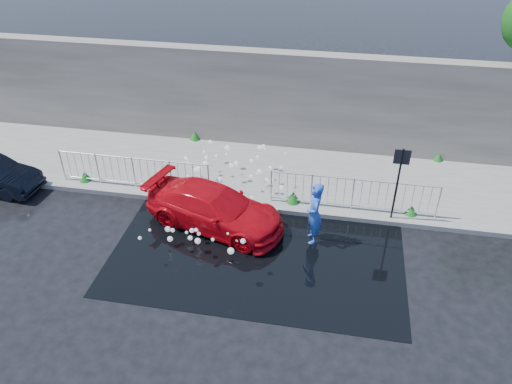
% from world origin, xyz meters
% --- Properties ---
extents(ground, '(90.00, 90.00, 0.00)m').
position_xyz_m(ground, '(0.00, 0.00, 0.00)').
color(ground, black).
rests_on(ground, ground).
extents(pavement, '(30.00, 4.00, 0.15)m').
position_xyz_m(pavement, '(0.00, 5.00, 0.07)').
color(pavement, slate).
rests_on(pavement, ground).
extents(curb, '(30.00, 0.25, 0.16)m').
position_xyz_m(curb, '(0.00, 3.00, 0.08)').
color(curb, slate).
rests_on(curb, ground).
extents(retaining_wall, '(30.00, 0.60, 3.50)m').
position_xyz_m(retaining_wall, '(0.00, 7.20, 1.90)').
color(retaining_wall, '#5C574D').
rests_on(retaining_wall, pavement).
extents(puddle, '(8.00, 5.00, 0.01)m').
position_xyz_m(puddle, '(0.50, 1.00, 0.01)').
color(puddle, black).
rests_on(puddle, ground).
extents(sign_post, '(0.45, 0.06, 2.50)m').
position_xyz_m(sign_post, '(4.20, 3.10, 1.72)').
color(sign_post, black).
rests_on(sign_post, ground).
extents(railing_left, '(5.05, 0.05, 1.10)m').
position_xyz_m(railing_left, '(-4.00, 3.35, 0.74)').
color(railing_left, silver).
rests_on(railing_left, pavement).
extents(railing_right, '(5.05, 0.05, 1.10)m').
position_xyz_m(railing_right, '(3.00, 3.35, 0.74)').
color(railing_right, silver).
rests_on(railing_right, pavement).
extents(weeds, '(12.17, 3.93, 0.37)m').
position_xyz_m(weeds, '(-0.21, 4.50, 0.31)').
color(weeds, '#16531A').
rests_on(weeds, pavement).
extents(water_spray, '(3.65, 5.79, 1.04)m').
position_xyz_m(water_spray, '(-1.09, 3.09, 0.69)').
color(water_spray, white).
rests_on(water_spray, ground).
extents(red_car, '(4.54, 2.84, 1.23)m').
position_xyz_m(red_car, '(-0.96, 2.00, 0.61)').
color(red_car, '#B80710').
rests_on(red_car, ground).
extents(person, '(0.56, 0.75, 1.89)m').
position_xyz_m(person, '(1.95, 1.80, 0.95)').
color(person, blue).
rests_on(person, ground).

